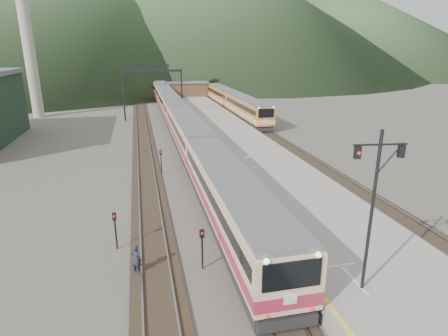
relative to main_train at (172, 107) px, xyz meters
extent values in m
cube|color=black|center=(0.00, -14.74, -1.96)|extent=(2.60, 200.00, 0.12)
cube|color=slate|center=(-0.72, -14.74, -1.86)|extent=(0.10, 200.00, 0.14)
cube|color=slate|center=(0.72, -14.74, -1.86)|extent=(0.10, 200.00, 0.14)
cube|color=black|center=(-5.00, -14.74, -1.96)|extent=(2.60, 200.00, 0.12)
cube|color=slate|center=(-5.72, -14.74, -1.86)|extent=(0.10, 200.00, 0.14)
cube|color=slate|center=(-4.28, -14.74, -1.86)|extent=(0.10, 200.00, 0.14)
cube|color=black|center=(11.50, -14.74, -1.96)|extent=(2.60, 200.00, 0.12)
cube|color=slate|center=(10.78, -14.74, -1.86)|extent=(0.10, 200.00, 0.14)
cube|color=slate|center=(12.22, -14.74, -1.86)|extent=(0.10, 200.00, 0.14)
cube|color=gray|center=(5.60, -16.74, -1.52)|extent=(8.00, 100.00, 1.00)
cube|color=black|center=(-7.50, 0.26, 1.98)|extent=(0.25, 0.25, 8.00)
cube|color=black|center=(1.80, 0.26, 1.98)|extent=(0.25, 0.25, 8.00)
cube|color=black|center=(-2.85, 0.26, 5.78)|extent=(9.30, 0.22, 0.35)
cube|color=black|center=(-7.50, 25.26, 1.98)|extent=(0.25, 0.25, 8.00)
cube|color=black|center=(1.80, 25.26, 1.98)|extent=(0.25, 0.25, 8.00)
cube|color=black|center=(-2.85, 25.26, 5.78)|extent=(9.30, 0.22, 0.35)
cylinder|color=#9E998E|center=(-22.00, 7.26, 12.98)|extent=(1.80, 1.80, 30.00)
cube|color=brown|center=(5.60, 23.26, 0.38)|extent=(9.00, 4.00, 2.80)
cube|color=slate|center=(5.60, 23.26, 1.93)|extent=(9.40, 4.40, 0.30)
cone|color=#314C2B|center=(-40.00, 135.26, 27.98)|extent=(180.00, 180.00, 60.00)
cone|color=#314C2B|center=(30.00, 175.26, 35.48)|extent=(220.00, 220.00, 75.00)
cone|color=#314C2B|center=(110.00, 155.26, 22.98)|extent=(160.00, 160.00, 50.00)
cube|color=#D0AE89|center=(0.00, -40.46, 0.00)|extent=(2.93, 19.73, 3.58)
cube|color=#D0AE89|center=(0.00, -20.23, 0.00)|extent=(2.93, 19.73, 3.58)
cube|color=#D0AE89|center=(0.00, 0.00, 0.00)|extent=(2.93, 19.73, 3.58)
cube|color=#D0AE89|center=(0.00, 20.23, 0.00)|extent=(2.93, 19.73, 3.58)
cube|color=#D0AE89|center=(0.00, 40.46, 0.00)|extent=(2.93, 19.73, 3.58)
cube|color=#C77826|center=(11.50, -4.95, -0.15)|extent=(2.68, 18.03, 3.27)
cube|color=#C77826|center=(11.50, 13.58, -0.15)|extent=(2.68, 18.03, 3.27)
cylinder|color=black|center=(3.82, -49.38, 2.55)|extent=(0.14, 0.14, 7.13)
cube|color=black|center=(3.82, -49.38, 5.51)|extent=(2.19, 0.35, 0.07)
cube|color=black|center=(2.93, -49.27, 5.21)|extent=(0.27, 0.21, 0.50)
cube|color=black|center=(4.71, -49.50, 5.21)|extent=(0.27, 0.21, 0.50)
cylinder|color=black|center=(-2.56, -44.76, -1.02)|extent=(0.10, 0.10, 2.00)
cube|color=black|center=(-2.56, -44.76, 0.03)|extent=(0.25, 0.20, 0.45)
cylinder|color=black|center=(-3.59, -28.29, -1.02)|extent=(0.10, 0.10, 2.00)
cube|color=black|center=(-3.59, -28.29, 0.03)|extent=(0.23, 0.18, 0.45)
cylinder|color=black|center=(-7.05, -41.61, -1.02)|extent=(0.10, 0.10, 2.00)
cube|color=black|center=(-7.05, -41.61, 0.03)|extent=(0.23, 0.17, 0.45)
imported|color=#1F222E|center=(-5.92, -44.47, -1.19)|extent=(0.72, 0.68, 1.66)
camera|label=1|loc=(-5.29, -61.83, 9.06)|focal=30.00mm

